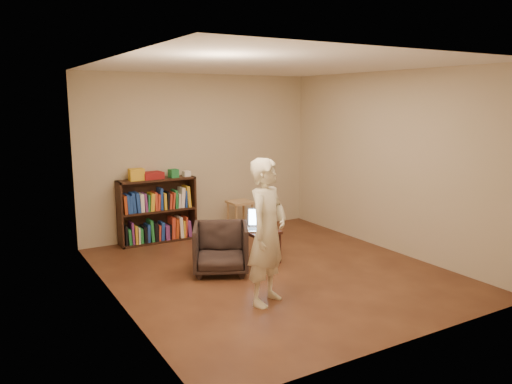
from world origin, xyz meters
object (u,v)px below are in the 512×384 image
bookshelf (157,214)px  armchair (221,248)px  stool (240,207)px  person (267,232)px  laptop (261,225)px  side_table (261,235)px

bookshelf → armchair: bearing=-83.1°
armchair → stool: bearing=80.5°
stool → armchair: size_ratio=0.78×
stool → person: (-1.13, -2.70, 0.36)m
armchair → person: size_ratio=0.44×
armchair → person: 1.22m
laptop → side_table: bearing=-86.1°
laptop → stool: bearing=104.9°
bookshelf → side_table: (0.88, -1.67, -0.07)m
side_table → person: 1.46m
armchair → side_table: 0.68m
stool → armchair: bearing=-125.9°
person → laptop: bearing=32.4°
stool → bookshelf: bearing=170.9°
stool → armchair: (-1.14, -1.57, -0.12)m
stool → person: 2.95m
bookshelf → armchair: bookshelf is taller
bookshelf → stool: bookshelf is taller
bookshelf → person: bearing=-85.7°
bookshelf → person: 2.94m
bookshelf → stool: 1.37m
armchair → side_table: size_ratio=1.57×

